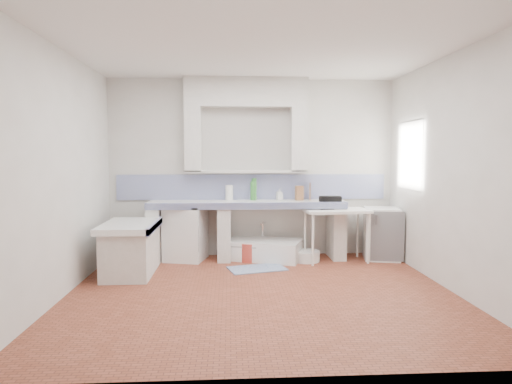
{
  "coord_description": "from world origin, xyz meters",
  "views": [
    {
      "loc": [
        -0.36,
        -5.06,
        1.6
      ],
      "look_at": [
        0.0,
        1.0,
        1.1
      ],
      "focal_mm": 31.08,
      "sensor_mm": 36.0,
      "label": 1
    }
  ],
  "objects": [
    {
      "name": "water_bottle_a",
      "position": [
        0.05,
        1.82,
        0.15
      ],
      "size": [
        0.09,
        0.09,
        0.3
      ],
      "primitive_type": "cylinder",
      "rotation": [
        0.0,
        0.0,
        -0.22
      ],
      "color": "silver",
      "rests_on": "ground"
    },
    {
      "name": "peninsula_base",
      "position": [
        -1.7,
        0.9,
        0.31
      ],
      "size": [
        0.6,
        1.0,
        0.62
      ],
      "primitive_type": "cube",
      "color": "silver",
      "rests_on": "ground"
    },
    {
      "name": "paper_towel",
      "position": [
        -0.37,
        1.85,
        1.02
      ],
      "size": [
        0.12,
        0.12,
        0.24
      ],
      "primitive_type": "cylinder",
      "rotation": [
        0.0,
        0.0,
        -0.04
      ],
      "color": "white",
      "rests_on": "counter_slab"
    },
    {
      "name": "bucket_red",
      "position": [
        -0.07,
        1.56,
        0.14
      ],
      "size": [
        0.32,
        0.32,
        0.28
      ],
      "primitive_type": "cylinder",
      "rotation": [
        0.0,
        0.0,
        0.07
      ],
      "color": "#C13D30",
      "rests_on": "ground"
    },
    {
      "name": "wall_left",
      "position": [
        -2.25,
        0.0,
        1.4
      ],
      "size": [
        0.0,
        4.5,
        4.5
      ],
      "primitive_type": "plane",
      "rotation": [
        1.57,
        0.0,
        1.57
      ],
      "color": "silver",
      "rests_on": "ground"
    },
    {
      "name": "peninsula_lip",
      "position": [
        -1.37,
        0.9,
        0.66
      ],
      "size": [
        0.04,
        1.1,
        0.1
      ],
      "primitive_type": "cube",
      "color": "navy",
      "rests_on": "ground"
    },
    {
      "name": "backsplash",
      "position": [
        0.0,
        1.99,
        1.1
      ],
      "size": [
        4.27,
        0.03,
        0.4
      ],
      "primitive_type": "cube",
      "color": "navy",
      "rests_on": "ground"
    },
    {
      "name": "floor",
      "position": [
        0.0,
        0.0,
        0.0
      ],
      "size": [
        4.5,
        4.5,
        0.0
      ],
      "primitive_type": "plane",
      "color": "brown",
      "rests_on": "ground"
    },
    {
      "name": "wall_front",
      "position": [
        0.0,
        -2.0,
        1.4
      ],
      "size": [
        4.5,
        0.0,
        4.5
      ],
      "primitive_type": "plane",
      "rotation": [
        -1.57,
        0.0,
        0.0
      ],
      "color": "silver",
      "rests_on": "ground"
    },
    {
      "name": "bucket_orange",
      "position": [
        0.12,
        1.61,
        0.14
      ],
      "size": [
        0.34,
        0.34,
        0.28
      ],
      "primitive_type": "cylinder",
      "rotation": [
        0.0,
        0.0,
        -0.15
      ],
      "color": "orange",
      "rests_on": "ground"
    },
    {
      "name": "green_bottle_a",
      "position": [
        -0.01,
        1.84,
        1.05
      ],
      "size": [
        0.08,
        0.08,
        0.29
      ],
      "primitive_type": "cylinder",
      "rotation": [
        0.0,
        0.0,
        0.22
      ],
      "color": "#347D33",
      "rests_on": "counter_slab"
    },
    {
      "name": "cutting_board",
      "position": [
        0.91,
        1.85,
        1.03
      ],
      "size": [
        0.05,
        0.2,
        0.27
      ],
      "primitive_type": "cube",
      "rotation": [
        0.0,
        0.0,
        -0.17
      ],
      "color": "brown",
      "rests_on": "counter_slab"
    },
    {
      "name": "rug",
      "position": [
        0.02,
        1.07,
        0.01
      ],
      "size": [
        0.88,
        0.64,
        0.01
      ],
      "primitive_type": "cube",
      "rotation": [
        0.0,
        0.0,
        0.26
      ],
      "color": "#325089",
      "rests_on": "ground"
    },
    {
      "name": "alcove_mass",
      "position": [
        -0.1,
        1.88,
        2.58
      ],
      "size": [
        1.9,
        0.25,
        0.45
      ],
      "primitive_type": "cube",
      "color": "silver",
      "rests_on": "ground"
    },
    {
      "name": "counter_slab",
      "position": [
        -0.1,
        1.7,
        0.86
      ],
      "size": [
        3.0,
        0.6,
        0.08
      ],
      "primitive_type": "cube",
      "color": "white",
      "rests_on": "ground"
    },
    {
      "name": "black_bag",
      "position": [
        1.16,
        1.51,
        0.89
      ],
      "size": [
        0.32,
        0.19,
        0.2
      ],
      "primitive_type": "cube",
      "rotation": [
        0.0,
        0.0,
        0.04
      ],
      "color": "black",
      "rests_on": "side_table"
    },
    {
      "name": "basin_white",
      "position": [
        0.79,
        1.5,
        0.08
      ],
      "size": [
        0.43,
        0.43,
        0.16
      ],
      "primitive_type": "cylinder",
      "rotation": [
        0.0,
        0.0,
        0.05
      ],
      "color": "white",
      "rests_on": "ground"
    },
    {
      "name": "green_bottle_b",
      "position": [
        0.02,
        1.85,
        1.07
      ],
      "size": [
        0.09,
        0.09,
        0.35
      ],
      "primitive_type": "cylinder",
      "rotation": [
        0.0,
        0.0,
        -0.25
      ],
      "color": "#347D33",
      "rests_on": "counter_slab"
    },
    {
      "name": "bucket_blue",
      "position": [
        0.43,
        1.63,
        0.13
      ],
      "size": [
        0.35,
        0.35,
        0.26
      ],
      "primitive_type": "cylinder",
      "rotation": [
        0.0,
        0.0,
        -0.28
      ],
      "color": "#1D45A9",
      "rests_on": "ground"
    },
    {
      "name": "counter_pier_right",
      "position": [
        1.3,
        1.7,
        0.41
      ],
      "size": [
        0.2,
        0.55,
        0.82
      ],
      "primitive_type": "cube",
      "color": "silver",
      "rests_on": "ground"
    },
    {
      "name": "peninsula_top",
      "position": [
        -1.7,
        0.9,
        0.66
      ],
      "size": [
        0.7,
        1.1,
        0.08
      ],
      "primitive_type": "cube",
      "color": "white",
      "rests_on": "ground"
    },
    {
      "name": "fridge",
      "position": [
        1.98,
        1.58,
        0.4
      ],
      "size": [
        0.61,
        0.61,
        0.8
      ],
      "primitive_type": "cube",
      "rotation": [
        0.0,
        0.0,
        -0.2
      ],
      "color": "white",
      "rests_on": "ground"
    },
    {
      "name": "wall_right",
      "position": [
        2.25,
        0.0,
        1.4
      ],
      "size": [
        0.0,
        4.5,
        4.5
      ],
      "primitive_type": "plane",
      "rotation": [
        1.57,
        0.0,
        -1.57
      ],
      "color": "silver",
      "rests_on": "ground"
    },
    {
      "name": "soap_bottle",
      "position": [
        0.42,
        1.85,
        0.99
      ],
      "size": [
        0.11,
        0.11,
        0.19
      ],
      "primitive_type": "imported",
      "rotation": [
        0.0,
        0.0,
        0.38
      ],
      "color": "white",
      "rests_on": "counter_slab"
    },
    {
      "name": "wall_back",
      "position": [
        0.0,
        2.0,
        1.4
      ],
      "size": [
        4.5,
        0.0,
        4.5
      ],
      "primitive_type": "plane",
      "rotation": [
        1.57,
        0.0,
        0.0
      ],
      "color": "silver",
      "rests_on": "ground"
    },
    {
      "name": "side_table",
      "position": [
        1.24,
        1.47,
        0.4
      ],
      "size": [
        1.0,
        0.62,
        0.04
      ],
      "primitive_type": "cube",
      "rotation": [
        0.0,
        0.0,
        0.1
      ],
      "color": "white",
      "rests_on": "ground"
    },
    {
      "name": "counter_pier_left",
      "position": [
        -1.5,
        1.7,
        0.41
      ],
      "size": [
        0.2,
        0.55,
        0.82
      ],
      "primitive_type": "cube",
      "color": "silver",
      "rests_on": "ground"
    },
    {
      "name": "counter_pier_mid",
      "position": [
        -0.45,
        1.7,
        0.41
      ],
      "size": [
        0.2,
        0.55,
        0.82
      ],
      "primitive_type": "cube",
      "color": "silver",
      "rests_on": "ground"
    },
    {
      "name": "lace_valance",
      "position": [
        2.28,
        1.2,
        1.98
      ],
      "size": [
        0.01,
        0.84,
        0.24
      ],
      "primitive_type": "cube",
      "color": "white",
      "rests_on": "ground"
    },
    {
      "name": "window_frame",
      "position": [
        2.42,
        1.2,
        1.6
      ],
      "size": [
        0.35,
        0.86,
        1.06
      ],
      "primitive_type": "cube",
      "color": "#3D2613",
      "rests_on": "ground"
    },
    {
      "name": "counter_lip",
      "position": [
        -0.1,
        1.42,
        0.86
      ],
      "size": [
        3.0,
        0.04,
        0.1
      ],
      "primitive_type": "cube",
      "color": "navy",
      "rests_on": "ground"
    },
    {
      "name": "ceiling",
      "position": [
        0.0,
        0.0,
        2.8
      ],
      "size": [
        4.5,
        4.5,
        0.0
      ],
      "primitive_type": "plane",
      "rotation": [
        3.14,
        0.0,
        0.0
      ],
      "color": "silver",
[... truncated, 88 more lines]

